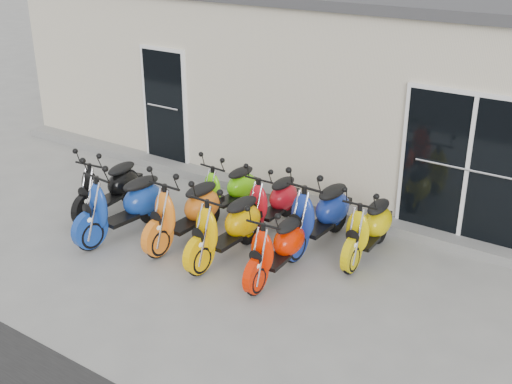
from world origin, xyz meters
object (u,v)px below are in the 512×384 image
scooter_front_black (107,179)px  scooter_front_red (277,239)px  scooter_front_orange_a (184,202)px  scooter_back_green (228,182)px  scooter_back_blue (319,205)px  scooter_back_red (272,194)px  scooter_back_yellow (369,220)px  scooter_front_blue (121,195)px  scooter_front_orange_b (226,218)px

scooter_front_black → scooter_front_red: bearing=-8.9°
scooter_front_black → scooter_front_orange_a: bearing=-8.1°
scooter_front_orange_a → scooter_back_green: bearing=94.3°
scooter_back_blue → scooter_front_black: bearing=-161.6°
scooter_front_black → scooter_front_red: (3.34, -0.12, -0.04)m
scooter_front_orange_a → scooter_back_red: scooter_front_orange_a is taller
scooter_back_blue → scooter_back_yellow: size_ratio=1.12×
scooter_back_green → scooter_back_red: same height
scooter_front_black → scooter_front_blue: bearing=-35.9°
scooter_back_yellow → scooter_back_green: bearing=176.5°
scooter_front_orange_b → scooter_front_orange_a: bearing=177.2°
scooter_front_black → scooter_front_blue: 0.86m
scooter_front_orange_a → scooter_front_red: scooter_front_orange_a is taller
scooter_front_orange_a → scooter_front_orange_b: scooter_front_orange_a is taller
scooter_front_red → scooter_back_yellow: bearing=54.3°
scooter_front_black → scooter_front_red: scooter_front_black is taller
scooter_back_blue → scooter_front_red: bearing=-88.5°
scooter_front_red → scooter_back_yellow: (0.76, 1.20, 0.02)m
scooter_front_blue → scooter_back_yellow: scooter_front_blue is taller
scooter_front_red → scooter_back_blue: scooter_back_blue is taller
scooter_front_orange_b → scooter_back_blue: size_ratio=0.96×
scooter_front_orange_a → scooter_front_blue: bearing=-156.9°
scooter_front_red → scooter_back_red: scooter_front_red is taller
scooter_back_red → scooter_front_orange_a: bearing=-124.8°
scooter_front_orange_b → scooter_back_green: scooter_front_orange_b is taller
scooter_front_black → scooter_back_green: (1.59, 1.11, -0.04)m
scooter_back_yellow → scooter_front_blue: bearing=-158.8°
scooter_front_black → scooter_front_orange_b: bearing=-9.0°
scooter_back_green → scooter_back_blue: bearing=-0.8°
scooter_front_black → scooter_front_red: 3.34m
scooter_back_green → scooter_back_yellow: (2.51, -0.03, 0.02)m
scooter_front_orange_b → scooter_front_red: scooter_front_orange_b is taller
scooter_front_orange_a → scooter_front_black: bearing=179.3°
scooter_front_orange_b → scooter_back_red: (-0.03, 1.20, -0.06)m
scooter_front_black → scooter_back_green: bearing=28.0°
scooter_front_blue → scooter_front_orange_b: 1.75m
scooter_back_blue → scooter_front_orange_a: bearing=-146.8°
scooter_back_red → scooter_front_black: bearing=-156.3°
scooter_front_orange_a → scooter_back_blue: (1.68, 1.02, 0.02)m
scooter_back_yellow → scooter_back_blue: bearing=-175.6°
scooter_front_orange_b → scooter_back_blue: (0.88, 1.08, 0.03)m
scooter_front_black → scooter_front_orange_b: 2.47m
scooter_front_red → scooter_back_blue: size_ratio=0.87×
scooter_back_red → scooter_back_green: bearing=179.4°
scooter_front_blue → scooter_front_red: (2.59, 0.29, -0.09)m
scooter_front_orange_a → scooter_back_yellow: (2.43, 1.12, -0.06)m
scooter_back_green → scooter_front_orange_b: bearing=-50.6°
scooter_front_orange_a → scooter_back_red: (0.78, 1.14, -0.08)m
scooter_back_red → scooter_front_orange_b: bearing=-89.3°
scooter_front_red → scooter_back_green: 2.13m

